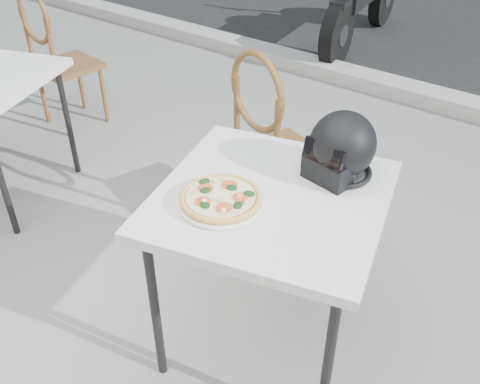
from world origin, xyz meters
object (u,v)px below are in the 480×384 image
Objects in this scene: plate at (221,203)px; motorcycle at (364,0)px; cafe_table_main at (271,210)px; helmet at (341,149)px; cafe_chair_side at (55,51)px; pizza at (221,198)px; cafe_chair_main at (271,138)px.

motorcycle is (-1.31, 3.94, -0.36)m from plate.
cafe_table_main is 0.22m from plate.
helmet is 2.59m from cafe_chair_side.
motorcycle is at bearing 110.62° from cafe_table_main.
helmet reaches higher than cafe_table_main.
helmet is at bearing 60.93° from plate.
helmet is (0.13, 0.27, 0.19)m from cafe_table_main.
plate is 0.02m from pizza.
helmet is (0.24, 0.44, 0.09)m from pizza.
cafe_table_main is 2.52m from cafe_chair_side.
helmet is at bearing 60.91° from pizza.
plate is at bearing 164.89° from cafe_chair_side.
cafe_chair_side is (-2.52, 0.51, -0.32)m from helmet.
cafe_chair_side reaches higher than cafe_table_main.
helmet is at bearing 176.08° from cafe_chair_side.
pizza is 0.19× the size of motorcycle.
helmet reaches higher than motorcycle.
plate is 0.89m from cafe_chair_main.
motorcycle is at bearing 108.37° from pizza.
pizza is at bearing -109.28° from helmet.
motorcycle is (-1.42, 3.78, -0.28)m from cafe_table_main.
cafe_chair_main reaches higher than plate.
cafe_chair_main is 0.54× the size of motorcycle.
cafe_chair_side is 0.52× the size of motorcycle.
plate is 0.86× the size of pizza.
plate is 0.31× the size of cafe_chair_side.
motorcycle is (-1.55, 3.50, -0.47)m from helmet.
cafe_table_main is at bearing 141.98° from cafe_chair_main.
plate is 0.16× the size of motorcycle.
cafe_chair_main reaches higher than motorcycle.
cafe_table_main is at bearing 55.81° from plate.
plate is 4.17m from motorcycle.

